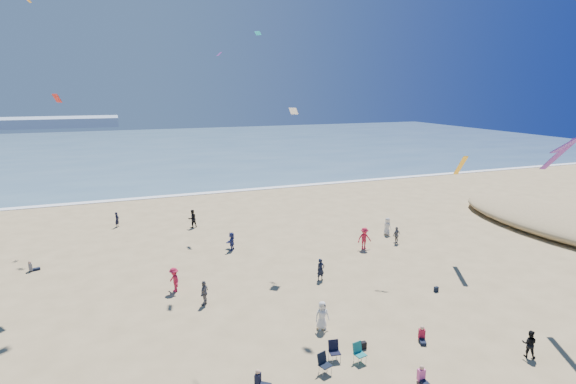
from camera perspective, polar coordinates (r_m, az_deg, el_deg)
name	(u,v)px	position (r m, az deg, el deg)	size (l,w,h in m)	color
ocean	(145,148)	(107.83, -17.71, 5.31)	(220.00, 100.00, 0.06)	#476B84
surf_line	(170,196)	(58.65, -14.79, -0.50)	(220.00, 1.20, 0.08)	white
standing_flyers	(320,270)	(32.10, 4.14, -9.82)	(34.05, 36.34, 1.88)	silver
seated_group	(298,348)	(24.16, 1.23, -19.15)	(22.29, 28.28, 0.84)	white
chair_cluster	(340,356)	(23.50, 6.65, -20.02)	(2.73, 1.52, 1.00)	black
black_backpack	(363,345)	(25.09, 9.54, -18.64)	(0.30, 0.22, 0.38)	black
navy_bag	(436,289)	(32.31, 18.30, -11.64)	(0.28, 0.18, 0.34)	black
kites_aloft	(346,50)	(29.39, 7.35, 17.43)	(38.87, 41.15, 28.74)	#FB6577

